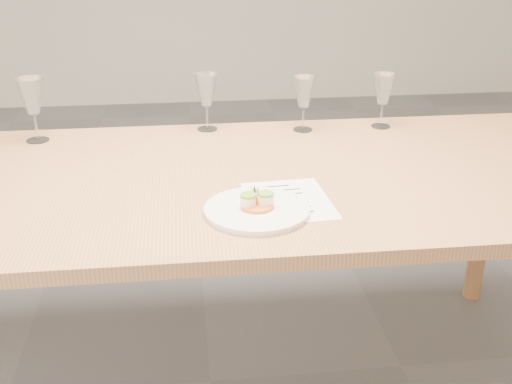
{
  "coord_description": "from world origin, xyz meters",
  "views": [
    {
      "loc": [
        -0.05,
        -1.73,
        1.46
      ],
      "look_at": [
        0.13,
        -0.25,
        0.8
      ],
      "focal_mm": 45.0,
      "sensor_mm": 36.0,
      "label": 1
    }
  ],
  "objects": [
    {
      "name": "ground",
      "position": [
        0.0,
        0.0,
        0.0
      ],
      "size": [
        7.0,
        7.0,
        0.0
      ],
      "primitive_type": "plane",
      "color": "slate",
      "rests_on": "ground"
    },
    {
      "name": "wine_glass_1",
      "position": [
        0.03,
        0.44,
        0.89
      ],
      "size": [
        0.08,
        0.08,
        0.2
      ],
      "color": "white",
      "rests_on": "dining_table"
    },
    {
      "name": "dinner_plate",
      "position": [
        0.13,
        -0.27,
        0.76
      ],
      "size": [
        0.27,
        0.27,
        0.07
      ],
      "rotation": [
        0.0,
        0.0,
        0.04
      ],
      "color": "white",
      "rests_on": "dining_table"
    },
    {
      "name": "dining_table",
      "position": [
        0.0,
        0.0,
        0.68
      ],
      "size": [
        2.4,
        1.0,
        0.75
      ],
      "color": "#B67E4F",
      "rests_on": "ground"
    },
    {
      "name": "wine_glass_0",
      "position": [
        -0.54,
        0.38,
        0.9
      ],
      "size": [
        0.09,
        0.09,
        0.21
      ],
      "color": "white",
      "rests_on": "dining_table"
    },
    {
      "name": "recipe_sheet",
      "position": [
        0.22,
        -0.2,
        0.75
      ],
      "size": [
        0.23,
        0.29,
        0.0
      ],
      "rotation": [
        0.0,
        0.0,
        0.07
      ],
      "color": "white",
      "rests_on": "dining_table"
    },
    {
      "name": "wine_glass_2",
      "position": [
        0.37,
        0.39,
        0.88
      ],
      "size": [
        0.08,
        0.08,
        0.19
      ],
      "color": "white",
      "rests_on": "dining_table"
    },
    {
      "name": "wine_glass_3",
      "position": [
        0.65,
        0.39,
        0.88
      ],
      "size": [
        0.08,
        0.08,
        0.19
      ],
      "color": "white",
      "rests_on": "dining_table"
    }
  ]
}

